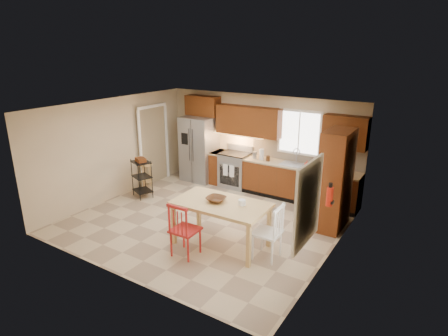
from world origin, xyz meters
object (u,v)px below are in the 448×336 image
Objects in this scene: table_jar at (242,204)px; bar_stool at (147,176)px; fire_extinguisher at (330,197)px; pantry at (336,180)px; refrigerator at (199,149)px; dining_table at (221,224)px; chair_white at (267,232)px; range_stove at (235,170)px; chair_red at (185,229)px; table_bowl at (216,202)px; utility_cart at (142,178)px; soap_bottle at (307,164)px.

table_jar is 0.25× the size of bar_stool.
table_jar is at bearing -151.73° from fire_extinguisher.
refrigerator is at bearing 167.38° from pantry.
dining_table is 1.70× the size of chair_white.
range_stove is 2.56× the size of fire_extinguisher.
chair_red is 6.03× the size of table_jar.
bar_stool is at bearing 142.74° from chair_red.
table_bowl is (0.24, 0.65, 0.36)m from chair_red.
range_stove is 3.69m from chair_white.
table_jar is (-1.19, -1.80, -0.14)m from pantry.
chair_red is 1.13m from table_jar.
table_jar is at bearing -6.99° from bar_stool.
bar_stool is (-4.93, -0.40, -0.71)m from pantry.
utility_cart is (-2.66, 1.63, -0.03)m from chair_red.
chair_white is at bearing -108.60° from pantry.
chair_white is at bearing -135.65° from fire_extinguisher.
utility_cart is at bearing 146.97° from chair_red.
pantry is 2.01× the size of chair_red.
soap_bottle reaches higher than table_bowl.
pantry is (2.98, -0.99, 0.59)m from range_stove.
dining_table is at bearing -164.05° from table_jar.
utility_cart is at bearing -130.14° from range_stove.
refrigerator is 3.84m from dining_table.
fire_extinguisher is 0.34× the size of chair_red.
range_stove is 0.88× the size of chair_red.
fire_extinguisher is at bearing 33.79° from chair_red.
chair_red is at bearing -73.41° from range_stove.
dining_table is 4.94× the size of table_bowl.
pantry is at bearing 48.51° from table_bowl.
refrigerator reaches higher than soap_bottle.
utility_cart is (-3.64, -1.82, -0.51)m from soap_bottle.
fire_extinguisher reaches higher than bar_stool.
dining_table is 0.74m from chair_red.
refrigerator is 1.24m from range_stove.
refrigerator is 2.67× the size of bar_stool.
chair_red is (2.21, -3.48, -0.39)m from refrigerator.
fire_extinguisher reaches higher than table_jar.
fire_extinguisher is at bearing -24.52° from refrigerator.
bar_stool is (-3.01, 2.16, -0.18)m from chair_red.
refrigerator is at bearing 72.29° from bar_stool.
dining_table is (-1.57, -1.91, -0.62)m from pantry.
bar_stool is at bearing -175.42° from pantry.
table_jar reaches higher than bar_stool.
refrigerator is 4.14m from chair_red.
utility_cart is at bearing 178.49° from fire_extinguisher.
chair_white is at bearing -6.24° from table_jar.
pantry reaches higher than chair_red.
range_stove is at bearing 114.38° from dining_table.
table_jar is (2.94, -2.72, 0.00)m from refrigerator.
soap_bottle is 2.71m from table_jar.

